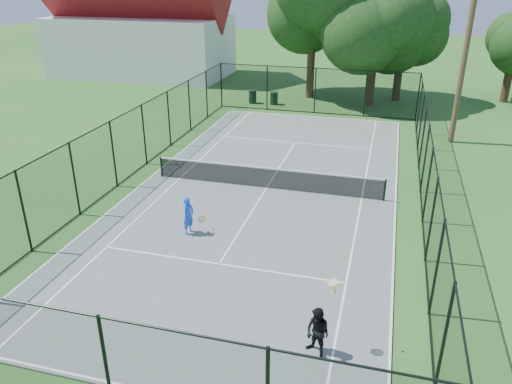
% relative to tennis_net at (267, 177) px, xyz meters
% --- Properties ---
extents(ground, '(120.00, 120.00, 0.00)m').
position_rel_tennis_net_xyz_m(ground, '(0.00, 0.00, -0.58)').
color(ground, '#26591E').
extents(tennis_court, '(11.00, 24.00, 0.06)m').
position_rel_tennis_net_xyz_m(tennis_court, '(0.00, 0.00, -0.55)').
color(tennis_court, slate).
rests_on(tennis_court, ground).
extents(tennis_net, '(10.08, 0.08, 0.95)m').
position_rel_tennis_net_xyz_m(tennis_net, '(0.00, 0.00, 0.00)').
color(tennis_net, black).
rests_on(tennis_net, tennis_court).
extents(fence, '(13.10, 26.10, 3.00)m').
position_rel_tennis_net_xyz_m(fence, '(0.00, 0.00, 0.92)').
color(fence, black).
rests_on(fence, ground).
extents(tree_near_left, '(8.05, 8.05, 10.50)m').
position_rel_tennis_net_xyz_m(tree_near_left, '(-1.05, 17.35, 5.89)').
color(tree_near_left, '#332114').
rests_on(tree_near_left, ground).
extents(tree_near_mid, '(5.97, 5.97, 7.80)m').
position_rel_tennis_net_xyz_m(tree_near_mid, '(3.41, 16.10, 4.23)').
color(tree_near_mid, '#332114').
rests_on(tree_near_mid, ground).
extents(tree_near_right, '(5.49, 5.49, 7.57)m').
position_rel_tennis_net_xyz_m(tree_near_right, '(5.20, 18.19, 4.23)').
color(tree_near_right, '#332114').
rests_on(tree_near_right, ground).
extents(building, '(15.30, 8.15, 11.87)m').
position_rel_tennis_net_xyz_m(building, '(-17.00, 22.00, 4.35)').
color(building, silver).
rests_on(building, ground).
extents(trash_bin_left, '(0.58, 0.58, 0.93)m').
position_rel_tennis_net_xyz_m(trash_bin_left, '(-4.70, 14.53, -0.11)').
color(trash_bin_left, black).
rests_on(trash_bin_left, ground).
extents(trash_bin_right, '(0.58, 0.58, 0.87)m').
position_rel_tennis_net_xyz_m(trash_bin_right, '(-3.13, 14.58, -0.14)').
color(trash_bin_right, black).
rests_on(trash_bin_right, ground).
extents(utility_pole, '(1.40, 0.30, 8.25)m').
position_rel_tennis_net_xyz_m(utility_pole, '(8.32, 9.00, 3.61)').
color(utility_pole, '#4C3823').
rests_on(utility_pole, ground).
extents(player_blue, '(0.81, 0.58, 1.42)m').
position_rel_tennis_net_xyz_m(player_blue, '(-1.73, -4.70, 0.19)').
color(player_blue, blue).
rests_on(player_blue, tennis_court).
extents(player_black, '(0.90, 1.00, 2.61)m').
position_rel_tennis_net_xyz_m(player_black, '(3.70, -9.68, 0.16)').
color(player_black, black).
rests_on(player_black, tennis_court).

